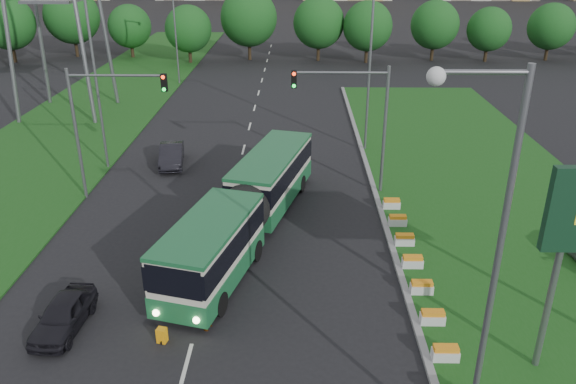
{
  "coord_description": "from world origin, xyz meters",
  "views": [
    {
      "loc": [
        1.09,
        -22.61,
        14.41
      ],
      "look_at": [
        0.65,
        4.1,
        2.6
      ],
      "focal_mm": 35.0,
      "sensor_mm": 36.0,
      "label": 1
    }
  ],
  "objects_px": {
    "articulated_bus": "(244,206)",
    "car_left_near": "(63,314)",
    "traffic_mast_left": "(101,114)",
    "shopping_trolley": "(162,335)",
    "traffic_mast_median": "(359,110)",
    "car_left_far": "(171,155)",
    "pedestrian": "(207,310)"
  },
  "relations": [
    {
      "from": "car_left_near",
      "to": "shopping_trolley",
      "type": "height_order",
      "value": "car_left_near"
    },
    {
      "from": "articulated_bus",
      "to": "car_left_near",
      "type": "bearing_deg",
      "value": -114.3
    },
    {
      "from": "traffic_mast_left",
      "to": "articulated_bus",
      "type": "xyz_separation_m",
      "value": [
        8.71,
        -4.83,
        -3.62
      ]
    },
    {
      "from": "traffic_mast_median",
      "to": "traffic_mast_left",
      "type": "xyz_separation_m",
      "value": [
        -15.16,
        -1.0,
        0.0
      ]
    },
    {
      "from": "traffic_mast_left",
      "to": "shopping_trolley",
      "type": "relative_size",
      "value": 12.69
    },
    {
      "from": "car_left_near",
      "to": "car_left_far",
      "type": "relative_size",
      "value": 0.88
    },
    {
      "from": "car_left_far",
      "to": "shopping_trolley",
      "type": "height_order",
      "value": "car_left_far"
    },
    {
      "from": "traffic_mast_median",
      "to": "car_left_far",
      "type": "distance_m",
      "value": 14.18
    },
    {
      "from": "car_left_near",
      "to": "car_left_far",
      "type": "bearing_deg",
      "value": 91.91
    },
    {
      "from": "traffic_mast_median",
      "to": "articulated_bus",
      "type": "distance_m",
      "value": 9.41
    },
    {
      "from": "traffic_mast_left",
      "to": "car_left_far",
      "type": "relative_size",
      "value": 1.78
    },
    {
      "from": "car_left_far",
      "to": "pedestrian",
      "type": "relative_size",
      "value": 2.53
    },
    {
      "from": "car_left_near",
      "to": "shopping_trolley",
      "type": "relative_size",
      "value": 6.25
    },
    {
      "from": "traffic_mast_left",
      "to": "shopping_trolley",
      "type": "xyz_separation_m",
      "value": [
        6.2,
        -13.78,
        -5.04
      ]
    },
    {
      "from": "traffic_mast_median",
      "to": "car_left_near",
      "type": "relative_size",
      "value": 2.03
    },
    {
      "from": "traffic_mast_left",
      "to": "car_left_near",
      "type": "bearing_deg",
      "value": -81.06
    },
    {
      "from": "traffic_mast_median",
      "to": "car_left_far",
      "type": "height_order",
      "value": "traffic_mast_median"
    },
    {
      "from": "car_left_near",
      "to": "pedestrian",
      "type": "height_order",
      "value": "pedestrian"
    },
    {
      "from": "car_left_far",
      "to": "car_left_near",
      "type": "bearing_deg",
      "value": -100.31
    },
    {
      "from": "car_left_near",
      "to": "shopping_trolley",
      "type": "bearing_deg",
      "value": -7.33
    },
    {
      "from": "pedestrian",
      "to": "traffic_mast_median",
      "type": "bearing_deg",
      "value": -11.15
    },
    {
      "from": "traffic_mast_median",
      "to": "car_left_far",
      "type": "relative_size",
      "value": 1.78
    },
    {
      "from": "traffic_mast_median",
      "to": "car_left_near",
      "type": "xyz_separation_m",
      "value": [
        -13.12,
        -13.98,
        -4.68
      ]
    },
    {
      "from": "articulated_bus",
      "to": "pedestrian",
      "type": "height_order",
      "value": "articulated_bus"
    },
    {
      "from": "traffic_mast_left",
      "to": "car_left_near",
      "type": "relative_size",
      "value": 2.03
    },
    {
      "from": "car_left_near",
      "to": "car_left_far",
      "type": "distance_m",
      "value": 18.65
    },
    {
      "from": "traffic_mast_left",
      "to": "shopping_trolley",
      "type": "bearing_deg",
      "value": -65.78
    },
    {
      "from": "car_left_near",
      "to": "shopping_trolley",
      "type": "xyz_separation_m",
      "value": [
        4.16,
        -0.8,
        -0.36
      ]
    },
    {
      "from": "car_left_far",
      "to": "traffic_mast_left",
      "type": "bearing_deg",
      "value": -123.17
    },
    {
      "from": "articulated_bus",
      "to": "car_left_near",
      "type": "height_order",
      "value": "articulated_bus"
    },
    {
      "from": "traffic_mast_left",
      "to": "car_left_far",
      "type": "distance_m",
      "value": 7.74
    },
    {
      "from": "articulated_bus",
      "to": "car_left_far",
      "type": "distance_m",
      "value": 12.19
    }
  ]
}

